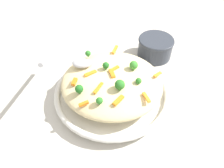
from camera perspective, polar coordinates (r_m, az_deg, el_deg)
ground_plane at (r=0.66m, az=0.00°, el=-3.53°), size 2.40×2.40×0.00m
serving_bowl at (r=0.64m, az=0.00°, el=-2.35°), size 0.34×0.34×0.04m
pasta_mound at (r=0.61m, az=0.00°, el=0.45°), size 0.29×0.27×0.06m
carrot_piece_0 at (r=0.58m, az=-10.02°, el=0.60°), size 0.01×0.03×0.01m
carrot_piece_1 at (r=0.53m, az=1.72°, el=-4.39°), size 0.03×0.03×0.01m
carrot_piece_2 at (r=0.60m, az=0.65°, el=4.06°), size 0.03×0.03×0.01m
carrot_piece_3 at (r=0.54m, az=9.16°, el=-3.55°), size 0.02×0.03×0.01m
carrot_piece_4 at (r=0.68m, az=0.98°, el=9.20°), size 0.02×0.04×0.01m
carrot_piece_5 at (r=0.59m, az=-5.80°, el=2.60°), size 0.04×0.03×0.01m
carrot_piece_6 at (r=0.58m, az=-0.20°, el=2.73°), size 0.02×0.03×0.01m
carrot_piece_7 at (r=0.55m, az=-3.67°, el=-1.08°), size 0.02×0.04×0.01m
carrot_piece_8 at (r=0.61m, az=12.07°, el=2.51°), size 0.02×0.02×0.01m
carrot_piece_9 at (r=0.53m, az=-7.57°, el=-5.23°), size 0.02×0.02×0.01m
broccoli_floret_0 at (r=0.57m, az=7.10°, el=0.82°), size 0.02×0.02×0.02m
broccoli_floret_1 at (r=0.54m, az=-8.77°, el=-1.32°), size 0.02×0.02×0.03m
broccoli_floret_2 at (r=0.60m, az=5.83°, el=5.02°), size 0.02×0.02×0.03m
broccoli_floret_3 at (r=0.66m, az=-6.44°, el=8.12°), size 0.02×0.02×0.02m
broccoli_floret_4 at (r=0.54m, az=2.10°, el=-0.23°), size 0.03×0.03×0.03m
broccoli_floret_5 at (r=0.59m, az=-1.67°, el=4.96°), size 0.02×0.02×0.02m
broccoli_floret_6 at (r=0.52m, az=-3.39°, el=-4.50°), size 0.02×0.02×0.02m
serving_spoon at (r=0.61m, az=-11.38°, el=6.37°), size 0.13×0.18×0.08m
companion_bowl at (r=0.79m, az=11.48°, el=9.74°), size 0.13×0.13×0.07m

